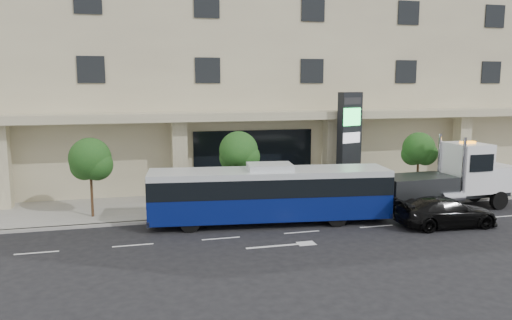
{
  "coord_description": "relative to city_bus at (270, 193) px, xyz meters",
  "views": [
    {
      "loc": [
        -8.06,
        -23.65,
        7.12
      ],
      "look_at": [
        -1.4,
        2.0,
        3.1
      ],
      "focal_mm": 35.0,
      "sensor_mm": 36.0,
      "label": 1
    }
  ],
  "objects": [
    {
      "name": "black_sedan",
      "position": [
        8.47,
        -2.83,
        -0.84
      ],
      "size": [
        5.26,
        2.34,
        1.5
      ],
      "primitive_type": "imported",
      "rotation": [
        0.0,
        0.0,
        1.52
      ],
      "color": "black",
      "rests_on": "ground"
    },
    {
      "name": "ground",
      "position": [
        1.07,
        -0.47,
        -1.59
      ],
      "size": [
        120.0,
        120.0,
        0.0
      ],
      "primitive_type": "plane",
      "color": "black",
      "rests_on": "ground"
    },
    {
      "name": "tree_left",
      "position": [
        -8.9,
        3.12,
        1.52
      ],
      "size": [
        2.27,
        2.2,
        4.22
      ],
      "color": "#422B19",
      "rests_on": "sidewalk"
    },
    {
      "name": "signage_pylon",
      "position": [
        6.55,
        4.61,
        1.86
      ],
      "size": [
        1.71,
        1.09,
        6.5
      ],
      "rotation": [
        0.0,
        0.0,
        0.34
      ],
      "color": "black",
      "rests_on": "sidewalk"
    },
    {
      "name": "tow_truck",
      "position": [
        11.17,
        0.38,
        0.16
      ],
      "size": [
        9.36,
        2.61,
        4.26
      ],
      "rotation": [
        0.0,
        0.0,
        0.04
      ],
      "color": "#2D3033",
      "rests_on": "ground"
    },
    {
      "name": "sidewalk",
      "position": [
        1.07,
        4.53,
        -1.51
      ],
      "size": [
        120.0,
        6.0,
        0.15
      ],
      "primitive_type": "cube",
      "color": "gray",
      "rests_on": "ground"
    },
    {
      "name": "curb",
      "position": [
        1.07,
        1.53,
        -1.51
      ],
      "size": [
        120.0,
        0.3,
        0.15
      ],
      "primitive_type": "cube",
      "color": "gray",
      "rests_on": "ground"
    },
    {
      "name": "convention_center",
      "position": [
        1.07,
        14.96,
        8.38
      ],
      "size": [
        60.0,
        17.6,
        20.0
      ],
      "color": "tan",
      "rests_on": "ground"
    },
    {
      "name": "city_bus",
      "position": [
        0.0,
        0.0,
        0.0
      ],
      "size": [
        12.54,
        4.07,
        3.12
      ],
      "rotation": [
        0.0,
        0.0,
        -0.12
      ],
      "color": "black",
      "rests_on": "ground"
    },
    {
      "name": "tree_right",
      "position": [
        10.6,
        3.12,
        1.45
      ],
      "size": [
        2.1,
        2.0,
        4.04
      ],
      "color": "#422B19",
      "rests_on": "sidewalk"
    },
    {
      "name": "tree_mid",
      "position": [
        -0.9,
        3.12,
        1.67
      ],
      "size": [
        2.28,
        2.2,
        4.38
      ],
      "color": "#422B19",
      "rests_on": "sidewalk"
    }
  ]
}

